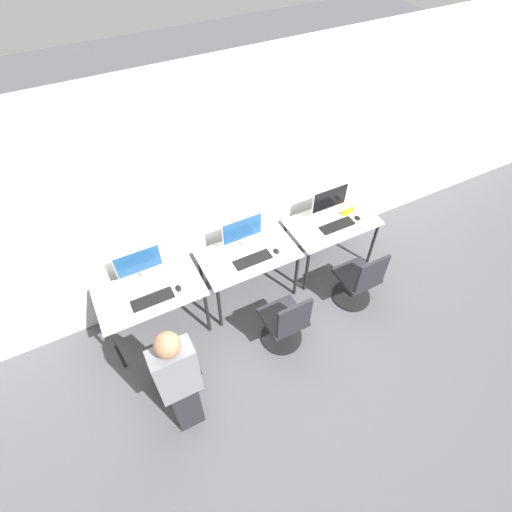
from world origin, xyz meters
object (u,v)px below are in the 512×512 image
(mouse_left, at_px, (178,288))
(monitor_center, at_px, (242,231))
(monitor_left, at_px, (139,263))
(office_chair_left, at_px, (176,371))
(keyboard_left, at_px, (153,299))
(monitor_right, at_px, (329,200))
(keyboard_right, at_px, (337,226))
(person_left, at_px, (179,382))
(mouse_right, at_px, (358,218))
(mouse_center, at_px, (276,251))
(office_chair_right, at_px, (359,282))
(keyboard_center, at_px, (253,260))
(office_chair_center, at_px, (285,324))

(mouse_left, xyz_separation_m, monitor_center, (0.89, 0.26, 0.23))
(monitor_left, xyz_separation_m, mouse_left, (0.29, -0.32, -0.23))
(office_chair_left, bearing_deg, keyboard_left, 86.26)
(monitor_right, xyz_separation_m, keyboard_right, (0.00, -0.22, -0.24))
(monitor_left, height_order, person_left, person_left)
(mouse_right, bearing_deg, person_left, -158.83)
(person_left, bearing_deg, keyboard_left, 86.11)
(mouse_right, bearing_deg, keyboard_left, -179.52)
(monitor_center, bearing_deg, mouse_center, -41.68)
(keyboard_right, relative_size, office_chair_right, 0.50)
(monitor_left, bearing_deg, monitor_center, -2.97)
(keyboard_center, bearing_deg, monitor_right, 11.62)
(office_chair_left, distance_m, person_left, 0.62)
(monitor_left, xyz_separation_m, mouse_center, (1.47, -0.33, -0.23))
(office_chair_center, bearing_deg, office_chair_right, 5.51)
(office_chair_center, distance_m, office_chair_right, 1.09)
(monitor_center, distance_m, mouse_center, 0.46)
(mouse_left, height_order, person_left, person_left)
(monitor_left, distance_m, office_chair_left, 1.17)
(mouse_center, xyz_separation_m, keyboard_right, (0.87, 0.03, -0.01))
(monitor_left, bearing_deg, office_chair_right, -21.57)
(office_chair_center, relative_size, mouse_right, 9.84)
(office_chair_left, xyz_separation_m, keyboard_center, (1.22, 0.67, 0.39))
(monitor_left, relative_size, office_chair_center, 0.55)
(keyboard_right, bearing_deg, keyboard_center, -179.01)
(person_left, height_order, monitor_right, person_left)
(monitor_left, bearing_deg, mouse_left, -47.95)
(monitor_left, bearing_deg, monitor_right, -1.80)
(monitor_left, xyz_separation_m, mouse_right, (2.65, -0.30, -0.23))
(mouse_center, bearing_deg, office_chair_left, -156.39)
(office_chair_center, bearing_deg, monitor_right, 39.73)
(person_left, bearing_deg, keyboard_center, 39.95)
(office_chair_left, bearing_deg, keyboard_right, 16.22)
(office_chair_center, bearing_deg, office_chair_left, 178.95)
(office_chair_center, bearing_deg, keyboard_left, 150.53)
(monitor_left, height_order, monitor_right, same)
(keyboard_left, xyz_separation_m, monitor_center, (1.17, 0.26, 0.24))
(monitor_center, bearing_deg, mouse_left, -163.84)
(monitor_right, bearing_deg, mouse_left, -173.24)
(office_chair_left, distance_m, mouse_center, 1.70)
(office_chair_left, relative_size, keyboard_right, 2.02)
(mouse_left, xyz_separation_m, mouse_center, (1.19, -0.01, 0.00))
(office_chair_center, height_order, keyboard_right, office_chair_center)
(keyboard_center, height_order, mouse_right, mouse_right)
(office_chair_center, distance_m, monitor_right, 1.60)
(keyboard_right, bearing_deg, mouse_right, -1.64)
(keyboard_left, xyz_separation_m, person_left, (-0.07, -1.03, 0.11))
(office_chair_center, xyz_separation_m, monitor_right, (1.13, 0.94, 0.63))
(office_chair_left, relative_size, monitor_center, 1.81)
(office_chair_center, height_order, mouse_right, office_chair_center)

